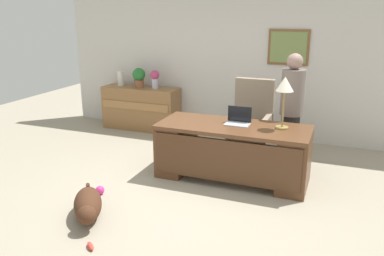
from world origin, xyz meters
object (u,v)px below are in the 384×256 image
at_px(person_standing, 291,111).
at_px(dog_toy_plush, 90,246).
at_px(credenza, 141,108).
at_px(potted_plant, 139,77).
at_px(dog_lying, 88,205).
at_px(desk_lamp, 285,88).
at_px(desk, 232,150).
at_px(vase_with_flowers, 155,78).
at_px(armchair, 251,123).
at_px(vase_empty, 121,79).
at_px(dog_toy_ball, 100,190).
at_px(laptop, 238,120).

height_order(person_standing, dog_toy_plush, person_standing).
height_order(credenza, potted_plant, potted_plant).
distance_m(credenza, person_standing, 3.07).
relative_size(dog_lying, desk_lamp, 1.08).
bearing_deg(dog_toy_plush, potted_plant, 111.50).
bearing_deg(dog_toy_plush, desk, 68.56).
distance_m(vase_with_flowers, dog_toy_plush, 4.00).
height_order(dog_lying, vase_with_flowers, vase_with_flowers).
bearing_deg(armchair, dog_lying, -115.01).
xyz_separation_m(dog_lying, vase_empty, (-1.50, 3.24, 0.78)).
bearing_deg(dog_toy_ball, vase_with_flowers, 101.79).
bearing_deg(laptop, credenza, 146.30).
relative_size(potted_plant, dog_toy_plush, 2.46).
xyz_separation_m(person_standing, desk_lamp, (-0.03, -0.58, 0.43)).
relative_size(person_standing, vase_empty, 5.90).
xyz_separation_m(desk, potted_plant, (-2.27, 1.65, 0.59)).
distance_m(vase_with_flowers, potted_plant, 0.33).
relative_size(person_standing, dog_toy_plush, 11.15).
bearing_deg(dog_toy_plush, vase_empty, 116.61).
relative_size(desk, dog_lying, 2.76).
xyz_separation_m(armchair, dog_toy_plush, (-0.84, -3.04, -0.49)).
bearing_deg(desk, person_standing, 47.72).
xyz_separation_m(credenza, person_standing, (2.89, -0.94, 0.44)).
bearing_deg(desk, dog_toy_plush, -111.44).
bearing_deg(dog_toy_plush, vase_with_flowers, 107.03).
bearing_deg(dog_toy_ball, credenza, 107.78).
bearing_deg(credenza, desk_lamp, -28.07).
relative_size(dog_lying, dog_toy_ball, 6.60).
relative_size(laptop, desk_lamp, 0.48).
height_order(laptop, dog_toy_plush, laptop).
bearing_deg(vase_empty, desk_lamp, -24.95).
xyz_separation_m(desk, desk_lamp, (0.61, 0.12, 0.86)).
xyz_separation_m(person_standing, dog_toy_ball, (-2.03, -1.76, -0.79)).
distance_m(desk, person_standing, 1.05).
bearing_deg(person_standing, desk_lamp, -92.92).
xyz_separation_m(desk_lamp, dog_toy_ball, (-2.00, -1.17, -1.22)).
distance_m(potted_plant, dog_toy_plush, 4.11).
distance_m(desk, desk_lamp, 1.07).
bearing_deg(desk, credenza, 143.74).
height_order(armchair, dog_lying, armchair).
height_order(credenza, dog_lying, credenza).
bearing_deg(vase_with_flowers, vase_empty, 180.00).
xyz_separation_m(credenza, dog_lying, (1.08, -3.24, -0.25)).
height_order(credenza, person_standing, person_standing).
height_order(laptop, dog_toy_ball, laptop).
distance_m(desk, vase_empty, 3.19).
xyz_separation_m(vase_empty, potted_plant, (0.40, 0.00, 0.06)).
xyz_separation_m(person_standing, dog_toy_plush, (-1.45, -2.77, -0.82)).
bearing_deg(desk, dog_lying, -126.34).
relative_size(credenza, dog_lying, 2.01).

